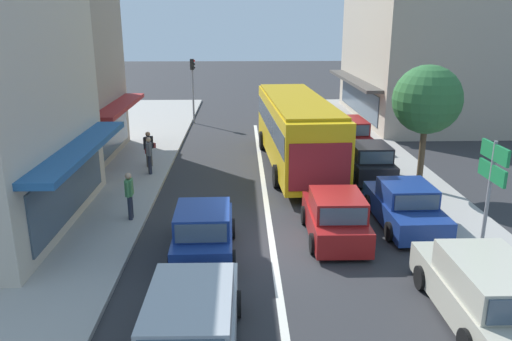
# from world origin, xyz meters

# --- Properties ---
(ground_plane) EXTENTS (140.00, 140.00, 0.00)m
(ground_plane) POSITION_xyz_m (0.00, 0.00, 0.00)
(ground_plane) COLOR #2D2D30
(lane_centre_line) EXTENTS (0.20, 28.00, 0.01)m
(lane_centre_line) POSITION_xyz_m (0.00, 4.00, 0.00)
(lane_centre_line) COLOR silver
(lane_centre_line) RESTS_ON ground
(sidewalk_left) EXTENTS (5.20, 44.00, 0.14)m
(sidewalk_left) POSITION_xyz_m (-6.80, 6.00, 0.07)
(sidewalk_left) COLOR #A39E96
(sidewalk_left) RESTS_ON ground
(kerb_right) EXTENTS (2.80, 44.00, 0.12)m
(kerb_right) POSITION_xyz_m (6.20, 6.00, 0.06)
(kerb_right) COLOR #A39E96
(kerb_right) RESTS_ON ground
(shopfront_mid_block) EXTENTS (7.19, 7.55, 8.51)m
(shopfront_mid_block) POSITION_xyz_m (-10.18, 9.71, 4.25)
(shopfront_mid_block) COLOR gray
(shopfront_mid_block) RESTS_ON ground
(building_right_far) EXTENTS (9.86, 13.08, 9.09)m
(building_right_far) POSITION_xyz_m (11.48, 19.80, 4.54)
(building_right_far) COLOR #B2A38E
(building_right_far) RESTS_ON ground
(city_bus) EXTENTS (3.13, 10.97, 3.23)m
(city_bus) POSITION_xyz_m (1.61, 8.48, 1.88)
(city_bus) COLOR yellow
(city_bus) RESTS_ON ground
(wagon_behind_bus_mid) EXTENTS (1.98, 4.52, 1.58)m
(wagon_behind_bus_mid) POSITION_xyz_m (-1.95, -5.23, 0.75)
(wagon_behind_bus_mid) COLOR #9EA3A8
(wagon_behind_bus_mid) RESTS_ON ground
(hatchback_queue_far_back) EXTENTS (1.84, 3.71, 1.54)m
(hatchback_queue_far_back) POSITION_xyz_m (1.99, 0.42, 0.71)
(hatchback_queue_far_back) COLOR maroon
(hatchback_queue_far_back) RESTS_ON ground
(hatchback_behind_bus_near) EXTENTS (1.87, 3.73, 1.54)m
(hatchback_behind_bus_near) POSITION_xyz_m (-2.03, -0.63, 0.71)
(hatchback_behind_bus_near) COLOR navy
(hatchback_behind_bus_near) RESTS_ON ground
(parked_wagon_kerb_front) EXTENTS (1.94, 4.50, 1.58)m
(parked_wagon_kerb_front) POSITION_xyz_m (4.51, -4.17, 0.75)
(parked_wagon_kerb_front) COLOR #B7B29E
(parked_wagon_kerb_front) RESTS_ON ground
(parked_sedan_kerb_second) EXTENTS (1.96, 4.23, 1.47)m
(parked_sedan_kerb_second) POSITION_xyz_m (4.51, 1.44, 0.66)
(parked_sedan_kerb_second) COLOR navy
(parked_sedan_kerb_second) RESTS_ON ground
(parked_hatchback_kerb_third) EXTENTS (1.85, 3.72, 1.54)m
(parked_hatchback_kerb_third) POSITION_xyz_m (4.57, 6.67, 0.71)
(parked_hatchback_kerb_third) COLOR black
(parked_hatchback_kerb_third) RESTS_ON ground
(parked_wagon_kerb_rear) EXTENTS (2.02, 4.54, 1.58)m
(parked_wagon_kerb_rear) POSITION_xyz_m (4.78, 12.11, 0.75)
(parked_wagon_kerb_rear) COLOR maroon
(parked_wagon_kerb_rear) RESTS_ON ground
(traffic_light_downstreet) EXTENTS (0.33, 0.24, 4.20)m
(traffic_light_downstreet) POSITION_xyz_m (-4.04, 18.80, 2.85)
(traffic_light_downstreet) COLOR gray
(traffic_light_downstreet) RESTS_ON ground
(directional_road_sign) EXTENTS (0.10, 1.40, 3.60)m
(directional_road_sign) POSITION_xyz_m (5.70, -1.55, 2.70)
(directional_road_sign) COLOR gray
(directional_road_sign) RESTS_ON ground
(street_tree_right) EXTENTS (2.64, 2.64, 5.01)m
(street_tree_right) POSITION_xyz_m (6.21, 4.89, 3.67)
(street_tree_right) COLOR brown
(street_tree_right) RESTS_ON ground
(pedestrian_with_handbag_near) EXTENTS (0.49, 0.61, 1.63)m
(pedestrian_with_handbag_near) POSITION_xyz_m (-5.13, 8.21, 1.07)
(pedestrian_with_handbag_near) COLOR #4C4742
(pedestrian_with_handbag_near) RESTS_ON sidewalk_left
(pedestrian_browsing_midblock) EXTENTS (0.40, 0.65, 1.63)m
(pedestrian_browsing_midblock) POSITION_xyz_m (-4.93, 7.12, 1.07)
(pedestrian_browsing_midblock) COLOR #232838
(pedestrian_browsing_midblock) RESTS_ON sidewalk_left
(pedestrian_far_walker) EXTENTS (0.22, 0.57, 1.63)m
(pedestrian_far_walker) POSITION_xyz_m (-4.68, 1.91, 1.07)
(pedestrian_far_walker) COLOR #232838
(pedestrian_far_walker) RESTS_ON sidewalk_left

